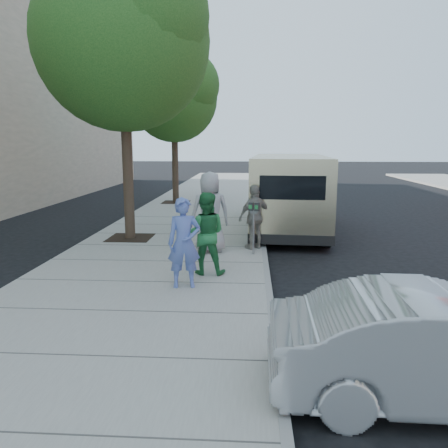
% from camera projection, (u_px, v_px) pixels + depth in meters
% --- Properties ---
extents(ground, '(120.00, 120.00, 0.00)m').
position_uv_depth(ground, '(202.00, 268.00, 9.88)').
color(ground, black).
rests_on(ground, ground).
extents(sidewalk, '(5.00, 60.00, 0.15)m').
position_uv_depth(sidewalk, '(158.00, 264.00, 9.93)').
color(sidewalk, gray).
rests_on(sidewalk, ground).
extents(curb_face, '(0.12, 60.00, 0.16)m').
position_uv_depth(curb_face, '(266.00, 266.00, 9.78)').
color(curb_face, gray).
rests_on(curb_face, ground).
extents(tree_near, '(4.62, 4.60, 7.53)m').
position_uv_depth(tree_near, '(124.00, 36.00, 11.37)').
color(tree_near, black).
rests_on(tree_near, sidewalk).
extents(tree_far, '(3.92, 3.80, 6.49)m').
position_uv_depth(tree_far, '(175.00, 94.00, 18.95)').
color(tree_far, black).
rests_on(tree_far, sidewalk).
extents(parking_meter, '(0.27, 0.17, 1.25)m').
position_uv_depth(parking_meter, '(254.00, 217.00, 10.37)').
color(parking_meter, gray).
rests_on(parking_meter, sidewalk).
extents(van, '(2.54, 6.59, 2.40)m').
position_uv_depth(van, '(289.00, 191.00, 13.93)').
color(van, beige).
rests_on(van, ground).
extents(sedan, '(3.82, 1.38, 1.25)m').
position_uv_depth(sedan, '(448.00, 349.00, 4.64)').
color(sedan, '#AAADB1').
rests_on(sedan, ground).
extents(person_officer, '(0.67, 0.51, 1.67)m').
position_uv_depth(person_officer, '(184.00, 243.00, 8.00)').
color(person_officer, '#586EBC').
rests_on(person_officer, sidewalk).
extents(person_green_shirt, '(0.84, 0.67, 1.67)m').
position_uv_depth(person_green_shirt, '(206.00, 233.00, 8.83)').
color(person_green_shirt, '#287A3F').
rests_on(person_green_shirt, sidewalk).
extents(person_gray_shirt, '(1.10, 0.88, 1.97)m').
position_uv_depth(person_gray_shirt, '(210.00, 212.00, 10.59)').
color(person_gray_shirt, '#9FA0A2').
rests_on(person_gray_shirt, sidewalk).
extents(person_striped_polo, '(1.00, 0.87, 1.62)m').
position_uv_depth(person_striped_polo, '(255.00, 217.00, 10.95)').
color(person_striped_polo, gray).
rests_on(person_striped_polo, sidewalk).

